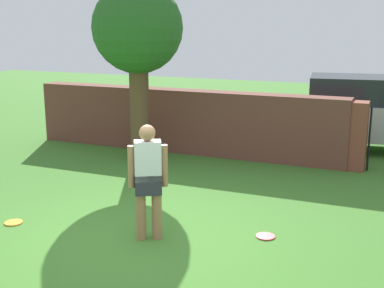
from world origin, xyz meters
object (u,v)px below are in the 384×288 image
at_px(tree, 138,32).
at_px(car, 353,113).
at_px(frisbee_red, 265,236).
at_px(person, 148,177).
at_px(frisbee_orange, 14,223).

distance_m(tree, car, 5.39).
bearing_deg(frisbee_red, car, 85.08).
xyz_separation_m(person, frisbee_orange, (-2.15, -0.29, -0.89)).
relative_size(car, frisbee_orange, 16.26).
bearing_deg(car, frisbee_red, 77.37).
xyz_separation_m(car, frisbee_orange, (-4.14, -6.90, -0.85)).
relative_size(tree, frisbee_orange, 14.01).
xyz_separation_m(person, frisbee_red, (1.48, 0.68, -0.89)).
distance_m(person, frisbee_orange, 2.34).
bearing_deg(frisbee_orange, person, 7.74).
xyz_separation_m(frisbee_red, frisbee_orange, (-3.63, -0.97, 0.00)).
relative_size(person, car, 0.37).
height_order(person, frisbee_orange, person).
bearing_deg(car, tree, 27.82).
relative_size(car, frisbee_red, 16.26).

